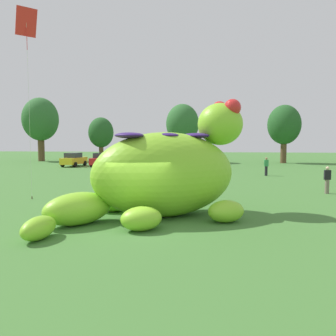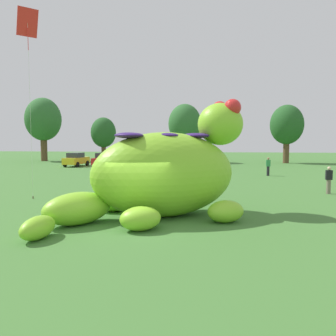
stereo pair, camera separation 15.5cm
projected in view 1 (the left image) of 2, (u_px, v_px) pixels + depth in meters
ground_plane at (138, 227)px, 13.61m from camera, size 160.00×160.00×0.00m
giant_inflatable_creature at (165, 173)px, 15.31m from camera, size 8.61×8.58×5.23m
car_yellow at (74, 160)px, 43.86m from camera, size 2.31×4.27×1.72m
car_red at (102, 160)px, 43.43m from camera, size 2.33×4.29×1.72m
car_white at (128, 160)px, 42.84m from camera, size 2.06×4.16×1.72m
box_truck at (191, 155)px, 41.26m from camera, size 2.59×6.49×2.95m
tree_far_left at (40, 120)px, 54.22m from camera, size 5.54×5.54×9.84m
tree_left at (101, 133)px, 52.83m from camera, size 3.78×3.78×6.71m
tree_mid_left at (182, 124)px, 51.64m from camera, size 4.85×4.85×8.61m
tree_centre_left at (284, 125)px, 49.68m from camera, size 4.67×4.67×8.28m
spectator_near_inflatable at (134, 184)px, 20.11m from camera, size 0.38×0.26×1.71m
spectator_mid_field at (103, 162)px, 39.35m from camera, size 0.38×0.26×1.71m
spectator_by_cars at (266, 167)px, 32.67m from camera, size 0.38×0.26×1.71m
spectator_wandering at (327, 180)px, 21.86m from camera, size 0.38×0.26×1.71m
tethered_flying_kite at (26, 25)px, 19.14m from camera, size 1.13×1.13×10.53m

